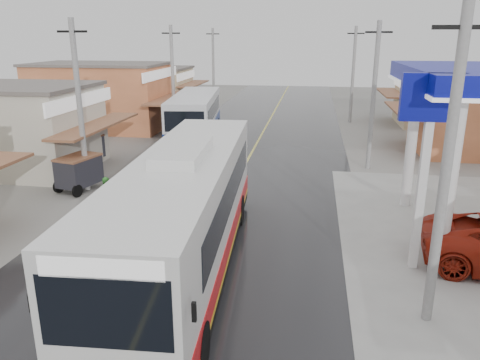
{
  "coord_description": "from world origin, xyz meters",
  "views": [
    {
      "loc": [
        3.77,
        -11.42,
        7.22
      ],
      "look_at": [
        1.15,
        5.38,
        1.96
      ],
      "focal_mm": 35.0,
      "sensor_mm": 36.0,
      "label": 1
    }
  ],
  "objects_px": {
    "coach_bus": "(186,213)",
    "cyclist": "(110,208)",
    "tricycle_far": "(85,148)",
    "tricycle_near": "(79,171)",
    "second_bus": "(195,117)"
  },
  "relations": [
    {
      "from": "coach_bus",
      "to": "tricycle_far",
      "type": "height_order",
      "value": "coach_bus"
    },
    {
      "from": "coach_bus",
      "to": "second_bus",
      "type": "xyz_separation_m",
      "value": [
        -4.37,
        18.48,
        -0.17
      ]
    },
    {
      "from": "coach_bus",
      "to": "cyclist",
      "type": "distance_m",
      "value": 5.53
    },
    {
      "from": "coach_bus",
      "to": "tricycle_far",
      "type": "distance_m",
      "value": 15.27
    },
    {
      "from": "cyclist",
      "to": "coach_bus",
      "type": "bearing_deg",
      "value": -45.83
    },
    {
      "from": "second_bus",
      "to": "cyclist",
      "type": "bearing_deg",
      "value": -96.05
    },
    {
      "from": "cyclist",
      "to": "tricycle_near",
      "type": "distance_m",
      "value": 4.94
    },
    {
      "from": "coach_bus",
      "to": "tricycle_near",
      "type": "distance_m",
      "value": 10.32
    },
    {
      "from": "coach_bus",
      "to": "second_bus",
      "type": "height_order",
      "value": "coach_bus"
    },
    {
      "from": "tricycle_far",
      "to": "coach_bus",
      "type": "bearing_deg",
      "value": -31.29
    },
    {
      "from": "tricycle_near",
      "to": "tricycle_far",
      "type": "xyz_separation_m",
      "value": [
        -2.06,
        4.81,
        -0.04
      ]
    },
    {
      "from": "cyclist",
      "to": "tricycle_far",
      "type": "xyz_separation_m",
      "value": [
        -5.28,
        8.54,
        0.28
      ]
    },
    {
      "from": "tricycle_near",
      "to": "second_bus",
      "type": "bearing_deg",
      "value": 89.03
    },
    {
      "from": "coach_bus",
      "to": "cyclist",
      "type": "relative_size",
      "value": 6.66
    },
    {
      "from": "coach_bus",
      "to": "tricycle_near",
      "type": "height_order",
      "value": "coach_bus"
    }
  ]
}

